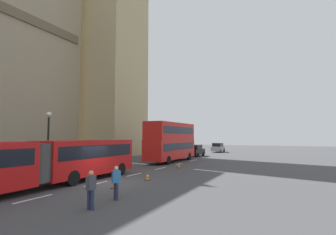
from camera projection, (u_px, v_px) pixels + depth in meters
The scene contains 12 objects.
ground_plane at pixel (103, 182), 17.63m from camera, with size 160.00×160.00×0.00m, color #424244.
lane_centre_marking at pixel (117, 179), 19.13m from camera, with size 34.40×0.16×0.01m.
articulated_bus at pixel (33, 161), 15.13m from camera, with size 17.23×2.54×2.90m.
double_decker_bus at pixel (171, 140), 32.33m from camera, with size 10.06×2.54×4.90m.
sedan_lead at pixel (196, 151), 40.84m from camera, with size 4.40×1.86×1.85m.
sedan_trailing at pixel (218, 148), 51.32m from camera, with size 4.40×1.86×1.85m.
traffic_cone_west at pixel (114, 184), 15.60m from camera, with size 0.36×0.36×0.58m.
traffic_cone_middle at pixel (148, 176), 18.50m from camera, with size 0.36×0.36×0.58m.
traffic_cone_east at pixel (179, 165), 25.60m from camera, with size 0.36×0.36×0.58m.
street_lamp at pixel (48, 138), 21.32m from camera, with size 0.44×0.44×5.27m.
pedestrian_near_cones at pixel (91, 188), 11.11m from camera, with size 0.40×0.36×1.69m.
pedestrian_by_kerb at pixel (116, 182), 12.81m from camera, with size 0.47×0.42×1.69m.
Camera 1 is at (-14.03, -12.04, 3.19)m, focal length 27.11 mm.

